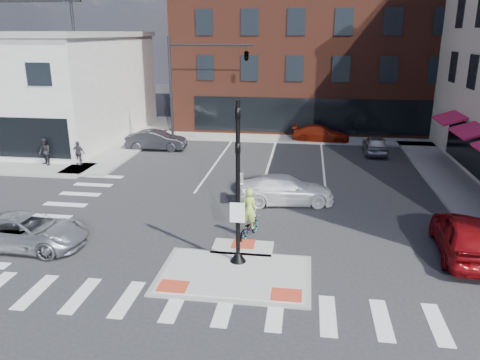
% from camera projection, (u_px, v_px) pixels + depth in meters
% --- Properties ---
extents(ground, '(120.00, 120.00, 0.00)m').
position_uv_depth(ground, '(236.00, 269.00, 17.06)').
color(ground, '#28282B').
rests_on(ground, ground).
extents(refuge_island, '(5.40, 4.65, 0.13)m').
position_uv_depth(refuge_island, '(235.00, 271.00, 16.80)').
color(refuge_island, gray).
rests_on(refuge_island, ground).
extents(sidewalk_nw, '(23.50, 20.50, 0.15)m').
position_uv_depth(sidewalk_nw, '(39.00, 151.00, 33.72)').
color(sidewalk_nw, gray).
rests_on(sidewalk_nw, ground).
extents(sidewalk_e, '(3.00, 24.00, 0.15)m').
position_uv_depth(sidewalk_e, '(464.00, 192.00, 25.01)').
color(sidewalk_e, gray).
rests_on(sidewalk_e, ground).
extents(sidewalk_n, '(26.00, 3.00, 0.15)m').
position_uv_depth(sidewalk_n, '(314.00, 139.00, 37.38)').
color(sidewalk_n, gray).
rests_on(sidewalk_n, ground).
extents(building_nw, '(20.40, 16.40, 14.40)m').
position_uv_depth(building_nw, '(4.00, 84.00, 37.60)').
color(building_nw, beige).
rests_on(building_nw, ground).
extents(building_n, '(24.40, 18.40, 15.50)m').
position_uv_depth(building_n, '(317.00, 37.00, 44.48)').
color(building_n, '#53251A').
rests_on(building_n, ground).
extents(building_far_left, '(10.00, 12.00, 10.00)m').
position_uv_depth(building_far_left, '(264.00, 56.00, 65.15)').
color(building_far_left, slate).
rests_on(building_far_left, ground).
extents(building_far_right, '(12.00, 12.00, 12.00)m').
position_uv_depth(building_far_right, '(358.00, 49.00, 64.97)').
color(building_far_right, brown).
rests_on(building_far_right, ground).
extents(signal_pole, '(0.60, 0.60, 5.98)m').
position_uv_depth(signal_pole, '(238.00, 205.00, 16.72)').
color(signal_pole, black).
rests_on(signal_pole, refuge_island).
extents(mast_arm_signal, '(6.10, 2.24, 8.00)m').
position_uv_depth(mast_arm_signal, '(225.00, 63.00, 32.63)').
color(mast_arm_signal, black).
rests_on(mast_arm_signal, ground).
extents(silver_suv, '(4.90, 2.33, 1.35)m').
position_uv_depth(silver_suv, '(27.00, 231.00, 18.64)').
color(silver_suv, '#A8ACB0').
rests_on(silver_suv, ground).
extents(red_sedan, '(2.39, 5.07, 1.68)m').
position_uv_depth(red_sedan, '(465.00, 236.00, 17.84)').
color(red_sedan, maroon).
rests_on(red_sedan, ground).
extents(white_pickup, '(5.09, 2.67, 1.41)m').
position_uv_depth(white_pickup, '(285.00, 190.00, 23.46)').
color(white_pickup, white).
rests_on(white_pickup, ground).
extents(bg_car_dark, '(4.41, 1.72, 1.43)m').
position_uv_depth(bg_car_dark, '(156.00, 140.00, 34.13)').
color(bg_car_dark, '#232328').
rests_on(bg_car_dark, ground).
extents(bg_car_silver, '(1.65, 3.88, 1.31)m').
position_uv_depth(bg_car_silver, '(375.00, 144.00, 33.09)').
color(bg_car_silver, '#A0A2A7').
rests_on(bg_car_silver, ground).
extents(bg_car_red, '(4.57, 2.16, 1.29)m').
position_uv_depth(bg_car_red, '(321.00, 134.00, 36.68)').
color(bg_car_red, '#9A240E').
rests_on(bg_car_red, ground).
extents(cyclist, '(1.09, 1.81, 2.17)m').
position_uv_depth(cyclist, '(249.00, 221.00, 19.46)').
color(cyclist, '#3F3F44').
rests_on(cyclist, ground).
extents(pedestrian_a, '(1.06, 1.00, 1.72)m').
position_uv_depth(pedestrian_a, '(45.00, 152.00, 29.55)').
color(pedestrian_a, black).
rests_on(pedestrian_a, sidewalk_nw).
extents(pedestrian_b, '(0.94, 0.49, 1.53)m').
position_uv_depth(pedestrian_b, '(78.00, 153.00, 29.72)').
color(pedestrian_b, '#37303B').
rests_on(pedestrian_b, sidewalk_nw).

